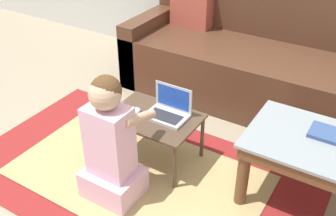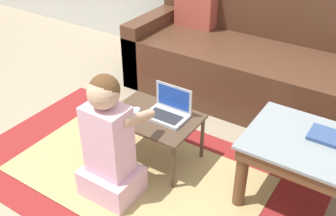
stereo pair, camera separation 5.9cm
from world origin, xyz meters
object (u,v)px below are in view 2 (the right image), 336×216
Objects in this scene: laptop_desk at (154,121)px; computer_mouse at (134,111)px; couch at (254,64)px; book_on_table at (326,136)px; person_seated at (109,145)px; laptop at (168,112)px.

computer_mouse is at bearing -160.04° from laptop_desk.
book_on_table is at bearing -49.55° from couch.
person_seated is at bearing -98.55° from couch.
person_seated is at bearing -102.44° from laptop.
computer_mouse reaches higher than laptop_desk.
computer_mouse is (-0.33, -1.18, 0.05)m from couch.
computer_mouse is (-0.20, -0.09, -0.02)m from laptop.
person_seated is (-0.10, -0.45, -0.01)m from laptop.
laptop_desk is 5.38× the size of computer_mouse.
laptop is at bearing -169.45° from book_on_table.
computer_mouse is 0.37m from person_seated.
couch is at bearing 83.08° from laptop.
laptop_desk is (-0.21, -1.14, -0.00)m from couch.
computer_mouse is at bearing -166.75° from book_on_table.
computer_mouse is (-0.12, -0.04, 0.05)m from laptop_desk.
person_seated reaches higher than laptop.
laptop is at bearing 24.88° from computer_mouse.
couch is 19.34× the size of computer_mouse.
couch reaches higher than computer_mouse.
couch is at bearing 74.42° from computer_mouse.
person_seated is at bearing -74.85° from computer_mouse.
person_seated reaches higher than laptop_desk.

